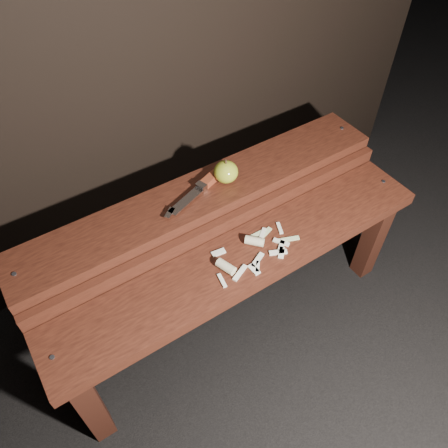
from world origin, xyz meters
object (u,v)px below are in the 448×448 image
apple (226,172)px  knife (208,181)px  bench_rear_tier (206,211)px  bench_front_tier (247,271)px

apple → knife: 0.06m
apple → knife: bearing=165.3°
apple → bench_rear_tier: bearing=-176.9°
bench_rear_tier → apple: size_ratio=15.20×
apple → knife: apple is taller
bench_rear_tier → apple: (0.08, 0.00, 0.12)m
bench_rear_tier → knife: bearing=38.9°
bench_front_tier → bench_rear_tier: 0.23m
bench_front_tier → apple: size_ratio=15.20×
bench_front_tier → knife: 0.29m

